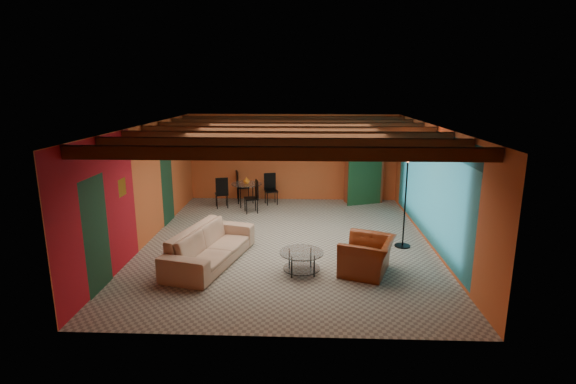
{
  "coord_description": "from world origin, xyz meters",
  "views": [
    {
      "loc": [
        0.4,
        -9.71,
        3.55
      ],
      "look_at": [
        0.0,
        0.2,
        1.15
      ],
      "focal_mm": 27.46,
      "sensor_mm": 36.0,
      "label": 1
    }
  ],
  "objects_px": {
    "sofa": "(210,246)",
    "potted_plant": "(365,134)",
    "coffee_table": "(302,262)",
    "armchair": "(367,256)",
    "vase": "(246,172)",
    "armoire": "(364,173)",
    "floor_lamp": "(405,201)",
    "dining_table": "(247,190)"
  },
  "relations": [
    {
      "from": "sofa",
      "to": "potted_plant",
      "type": "bearing_deg",
      "value": -22.34
    },
    {
      "from": "dining_table",
      "to": "floor_lamp",
      "type": "bearing_deg",
      "value": -39.91
    },
    {
      "from": "armoire",
      "to": "vase",
      "type": "xyz_separation_m",
      "value": [
        -3.57,
        -0.56,
        0.11
      ]
    },
    {
      "from": "floor_lamp",
      "to": "armoire",
      "type": "bearing_deg",
      "value": 96.14
    },
    {
      "from": "sofa",
      "to": "coffee_table",
      "type": "xyz_separation_m",
      "value": [
        1.87,
        -0.44,
        -0.15
      ]
    },
    {
      "from": "armchair",
      "to": "potted_plant",
      "type": "bearing_deg",
      "value": -166.09
    },
    {
      "from": "armchair",
      "to": "armoire",
      "type": "bearing_deg",
      "value": -166.09
    },
    {
      "from": "armchair",
      "to": "vase",
      "type": "relative_size",
      "value": 5.36
    },
    {
      "from": "sofa",
      "to": "floor_lamp",
      "type": "relative_size",
      "value": 1.16
    },
    {
      "from": "coffee_table",
      "to": "dining_table",
      "type": "distance_m",
      "value": 5.17
    },
    {
      "from": "sofa",
      "to": "coffee_table",
      "type": "bearing_deg",
      "value": -88.83
    },
    {
      "from": "vase",
      "to": "coffee_table",
      "type": "bearing_deg",
      "value": -70.66
    },
    {
      "from": "coffee_table",
      "to": "vase",
      "type": "bearing_deg",
      "value": 109.34
    },
    {
      "from": "potted_plant",
      "to": "armoire",
      "type": "bearing_deg",
      "value": 0.0
    },
    {
      "from": "floor_lamp",
      "to": "potted_plant",
      "type": "xyz_separation_m",
      "value": [
        -0.42,
        3.89,
        1.05
      ]
    },
    {
      "from": "sofa",
      "to": "dining_table",
      "type": "bearing_deg",
      "value": 12.35
    },
    {
      "from": "coffee_table",
      "to": "armoire",
      "type": "xyz_separation_m",
      "value": [
        1.86,
        5.44,
        0.72
      ]
    },
    {
      "from": "floor_lamp",
      "to": "sofa",
      "type": "bearing_deg",
      "value": -165.14
    },
    {
      "from": "sofa",
      "to": "coffee_table",
      "type": "distance_m",
      "value": 1.93
    },
    {
      "from": "vase",
      "to": "potted_plant",
      "type": "bearing_deg",
      "value": 8.89
    },
    {
      "from": "floor_lamp",
      "to": "vase",
      "type": "relative_size",
      "value": 10.73
    },
    {
      "from": "armchair",
      "to": "potted_plant",
      "type": "height_order",
      "value": "potted_plant"
    },
    {
      "from": "armchair",
      "to": "vase",
      "type": "distance_m",
      "value": 5.71
    },
    {
      "from": "coffee_table",
      "to": "armchair",
      "type": "bearing_deg",
      "value": 2.88
    },
    {
      "from": "armoire",
      "to": "floor_lamp",
      "type": "height_order",
      "value": "floor_lamp"
    },
    {
      "from": "floor_lamp",
      "to": "potted_plant",
      "type": "distance_m",
      "value": 4.06
    },
    {
      "from": "sofa",
      "to": "armoire",
      "type": "height_order",
      "value": "armoire"
    },
    {
      "from": "floor_lamp",
      "to": "coffee_table",
      "type": "bearing_deg",
      "value": -145.92
    },
    {
      "from": "armoire",
      "to": "vase",
      "type": "bearing_deg",
      "value": 168.51
    },
    {
      "from": "sofa",
      "to": "dining_table",
      "type": "relative_size",
      "value": 1.37
    },
    {
      "from": "dining_table",
      "to": "armoire",
      "type": "xyz_separation_m",
      "value": [
        3.57,
        0.56,
        0.46
      ]
    },
    {
      "from": "armchair",
      "to": "coffee_table",
      "type": "height_order",
      "value": "armchair"
    },
    {
      "from": "sofa",
      "to": "potted_plant",
      "type": "distance_m",
      "value": 6.48
    },
    {
      "from": "sofa",
      "to": "dining_table",
      "type": "xyz_separation_m",
      "value": [
        0.16,
        4.44,
        0.11
      ]
    },
    {
      "from": "armchair",
      "to": "vase",
      "type": "height_order",
      "value": "vase"
    },
    {
      "from": "floor_lamp",
      "to": "potted_plant",
      "type": "bearing_deg",
      "value": 96.14
    },
    {
      "from": "sofa",
      "to": "potted_plant",
      "type": "xyz_separation_m",
      "value": [
        3.73,
        5.0,
        1.76
      ]
    },
    {
      "from": "armchair",
      "to": "sofa",
      "type": "bearing_deg",
      "value": -76.68
    },
    {
      "from": "dining_table",
      "to": "vase",
      "type": "distance_m",
      "value": 0.57
    },
    {
      "from": "armchair",
      "to": "floor_lamp",
      "type": "distance_m",
      "value": 1.93
    },
    {
      "from": "armchair",
      "to": "dining_table",
      "type": "xyz_separation_m",
      "value": [
        -2.98,
        4.81,
        0.13
      ]
    },
    {
      "from": "sofa",
      "to": "floor_lamp",
      "type": "xyz_separation_m",
      "value": [
        4.15,
        1.1,
        0.71
      ]
    }
  ]
}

